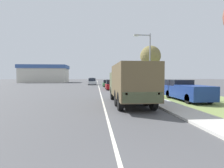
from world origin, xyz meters
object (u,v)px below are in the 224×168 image
Objects in this scene: car_fourth_ahead at (92,81)px; lamp_post at (148,59)px; car_second_ahead at (107,83)px; pickup_truck at (186,90)px; military_truck at (130,82)px; car_nearest_ahead at (112,85)px; car_third_ahead at (92,82)px.

lamp_post is (6.30, -38.55, 3.13)m from car_fourth_ahead.
car_second_ahead is 0.84× the size of pickup_truck.
car_second_ahead is at bearing 90.37° from military_truck.
lamp_post reaches higher than car_nearest_ahead.
car_third_ahead is 0.99× the size of car_fourth_ahead.
car_fourth_ahead is at bearing 102.43° from pickup_truck.
car_nearest_ahead is at bearing 112.02° from pickup_truck.
military_truck is 42.79m from car_fourth_ahead.
car_third_ahead is 27.45m from lamp_post.
lamp_post is at bearing -76.44° from car_nearest_ahead.
military_truck is 5.60m from pickup_truck.
car_nearest_ahead is 0.97× the size of car_second_ahead.
car_second_ahead is 0.73× the size of lamp_post.
car_third_ahead is (-3.30, 7.70, 0.09)m from car_second_ahead.
pickup_truck is (9.02, -40.95, 0.16)m from car_fourth_ahead.
military_truck is 1.42× the size of pickup_truck.
military_truck reaches higher than pickup_truck.
car_third_ahead is 0.65× the size of lamp_post.
car_fourth_ahead is 39.19m from lamp_post.
car_fourth_ahead is (-3.58, 19.66, 0.10)m from car_second_ahead.
lamp_post is (2.59, -10.76, 3.14)m from car_nearest_ahead.
car_nearest_ahead is 14.19m from pickup_truck.
car_nearest_ahead is 16.20m from car_third_ahead.
military_truck is 14.86m from car_nearest_ahead.
pickup_truck is at bearing 17.53° from military_truck.
car_fourth_ahead is 41.93m from pickup_truck.
military_truck is at bearing -84.99° from car_fourth_ahead.
car_second_ahead is 19.98m from car_fourth_ahead.
car_fourth_ahead is at bearing 100.33° from car_second_ahead.
lamp_post is (2.56, 4.07, 2.21)m from military_truck.
car_nearest_ahead is 11.51m from lamp_post.
military_truck reaches higher than car_third_ahead.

